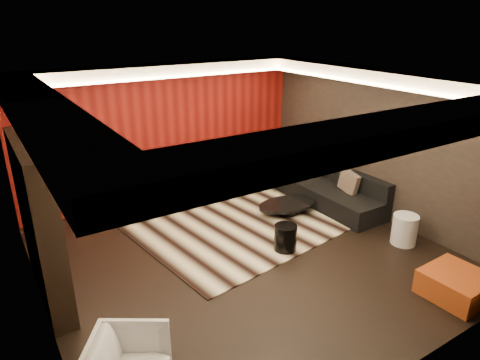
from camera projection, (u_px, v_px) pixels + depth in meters
floor at (244, 255)px, 7.01m from camera, size 6.00×6.00×0.02m
ceiling at (245, 80)px, 5.99m from camera, size 6.00×6.00×0.02m
wall_back at (165, 132)px, 8.87m from camera, size 6.00×0.02×2.80m
wall_left at (29, 222)px, 4.99m from camera, size 0.02×6.00×2.80m
wall_right at (379, 144)px, 8.01m from camera, size 0.02×6.00×2.80m
red_feature_wall at (166, 132)px, 8.84m from camera, size 5.98×0.05×2.78m
soffit_back at (168, 70)px, 8.16m from camera, size 6.00×0.60×0.22m
soffit_front at (406, 129)px, 3.91m from camera, size 6.00×0.60×0.22m
soffit_left at (39, 110)px, 4.68m from camera, size 0.60×4.80×0.22m
soffit_right at (375, 75)px, 7.39m from camera, size 0.60×4.80×0.22m
cove_back at (175, 77)px, 7.92m from camera, size 4.80×0.08×0.04m
cove_front at (376, 130)px, 4.21m from camera, size 4.80×0.08×0.04m
cove_left at (72, 114)px, 4.88m from camera, size 0.08×4.80×0.04m
cove_right at (361, 82)px, 7.25m from camera, size 0.08×4.80×0.04m
tv_surround at (39, 222)px, 5.65m from camera, size 0.30×2.00×2.20m
tv_screen at (48, 196)px, 5.60m from camera, size 0.04×1.30×0.80m
tv_shelf at (57, 246)px, 5.87m from camera, size 0.04×1.60×0.04m
rug at (246, 221)px, 8.13m from camera, size 4.37×3.51×0.02m
coffee_table at (287, 208)px, 8.42m from camera, size 1.35×1.35×0.20m
drum_stool at (286, 238)px, 7.04m from camera, size 0.42×0.42×0.44m
striped_pouf at (134, 210)px, 8.17m from camera, size 0.61×0.61×0.32m
white_side_table at (405, 230)px, 7.26m from camera, size 0.48×0.48×0.52m
orange_ottoman at (456, 285)px, 5.91m from camera, size 0.82×0.82×0.35m
sectional_sofa at (264, 183)px, 9.25m from camera, size 3.65×3.50×0.75m
throw_pillows at (265, 167)px, 9.15m from camera, size 3.08×2.75×0.50m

